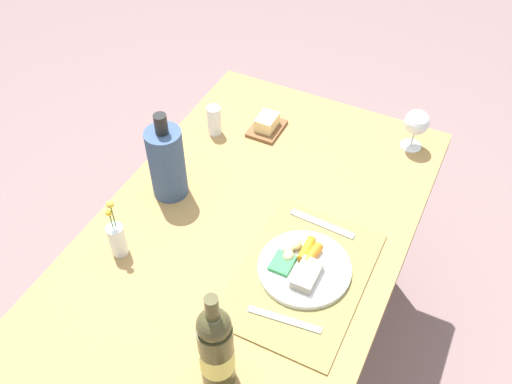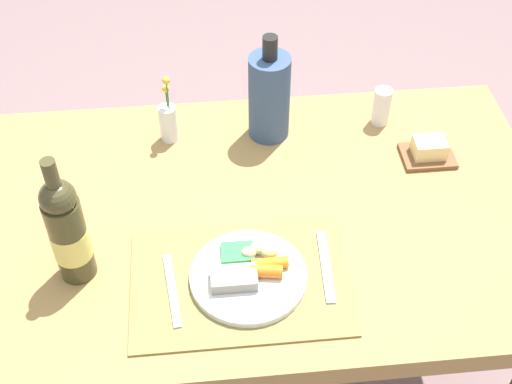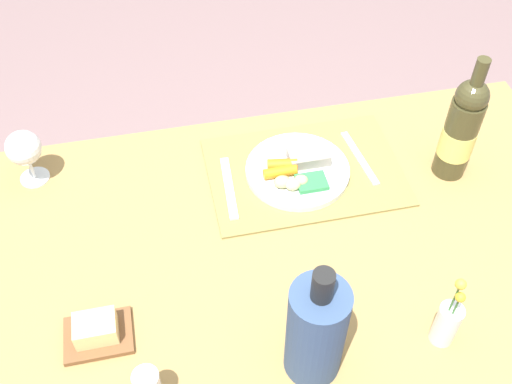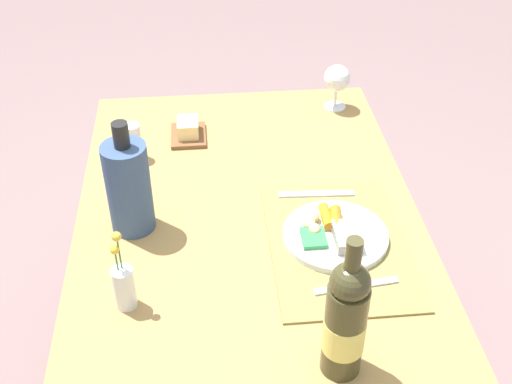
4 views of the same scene
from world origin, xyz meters
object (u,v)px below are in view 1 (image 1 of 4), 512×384
object	(u,v)px
dining_table	(245,256)
flower_vase	(117,238)
butter_dish	(267,125)
cooler_bottle	(167,162)
knife	(322,224)
wine_glass	(417,123)
fork	(284,320)
wine_bottle	(216,349)
salt_shaker	(214,120)
dinner_plate	(303,266)

from	to	relation	value
dining_table	flower_vase	size ratio (longest dim) A/B	7.15
butter_dish	cooler_bottle	xyz separation A→B (m)	(-0.39, 0.14, 0.10)
knife	flower_vase	distance (m)	0.57
wine_glass	cooler_bottle	xyz separation A→B (m)	(-0.52, 0.59, 0.02)
fork	flower_vase	bearing A→B (deg)	83.38
cooler_bottle	wine_glass	bearing A→B (deg)	-48.83
wine_bottle	fork	bearing A→B (deg)	-20.83
dining_table	cooler_bottle	bearing A→B (deg)	77.96
knife	cooler_bottle	distance (m)	0.48
dining_table	wine_glass	size ratio (longest dim) A/B	9.87
fork	salt_shaker	xyz separation A→B (m)	(0.56, 0.50, 0.04)
cooler_bottle	wine_bottle	bearing A→B (deg)	-137.68
wine_glass	salt_shaker	world-z (taller)	wine_glass
salt_shaker	flower_vase	world-z (taller)	flower_vase
dining_table	dinner_plate	world-z (taller)	dinner_plate
butter_dish	cooler_bottle	world-z (taller)	cooler_bottle
salt_shaker	fork	bearing A→B (deg)	-137.74
wine_glass	wine_bottle	distance (m)	0.99
butter_dish	fork	bearing A→B (deg)	-151.17
dinner_plate	knife	distance (m)	0.17
knife	butter_dish	size ratio (longest dim) A/B	1.50
wine_glass	butter_dish	distance (m)	0.48
wine_glass	flower_vase	world-z (taller)	flower_vase
flower_vase	dining_table	bearing A→B (deg)	-54.96
fork	salt_shaker	bearing A→B (deg)	35.73
fork	flower_vase	world-z (taller)	flower_vase
dining_table	cooler_bottle	xyz separation A→B (m)	(0.06, 0.28, 0.21)
fork	salt_shaker	world-z (taller)	salt_shaker
wine_bottle	dinner_plate	bearing A→B (deg)	-9.03
knife	wine_bottle	xyz separation A→B (m)	(-0.53, 0.04, 0.12)
dinner_plate	butter_dish	distance (m)	0.59
butter_dish	wine_bottle	size ratio (longest dim) A/B	0.40
dinner_plate	fork	xyz separation A→B (m)	(-0.16, -0.02, -0.01)
butter_dish	flower_vase	size ratio (longest dim) A/B	0.67
salt_shaker	butter_dish	xyz separation A→B (m)	(0.09, -0.15, -0.03)
dining_table	knife	size ratio (longest dim) A/B	7.18
knife	wine_glass	distance (m)	0.47
dinner_plate	flower_vase	xyz separation A→B (m)	(-0.16, 0.47, 0.04)
cooler_bottle	dinner_plate	bearing A→B (deg)	-101.40
flower_vase	cooler_bottle	size ratio (longest dim) A/B	0.67
flower_vase	dinner_plate	bearing A→B (deg)	-71.19
knife	salt_shaker	bearing A→B (deg)	67.74
dinner_plate	butter_dish	bearing A→B (deg)	34.92
cooler_bottle	dining_table	bearing A→B (deg)	-102.04
wine_bottle	cooler_bottle	world-z (taller)	wine_bottle
dining_table	salt_shaker	size ratio (longest dim) A/B	13.44
dining_table	salt_shaker	distance (m)	0.48
fork	salt_shaker	size ratio (longest dim) A/B	1.83
fork	wine_glass	distance (m)	0.79
dinner_plate	cooler_bottle	size ratio (longest dim) A/B	0.86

